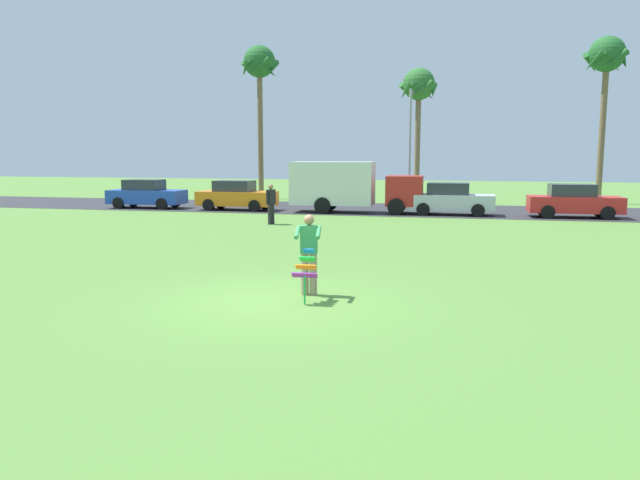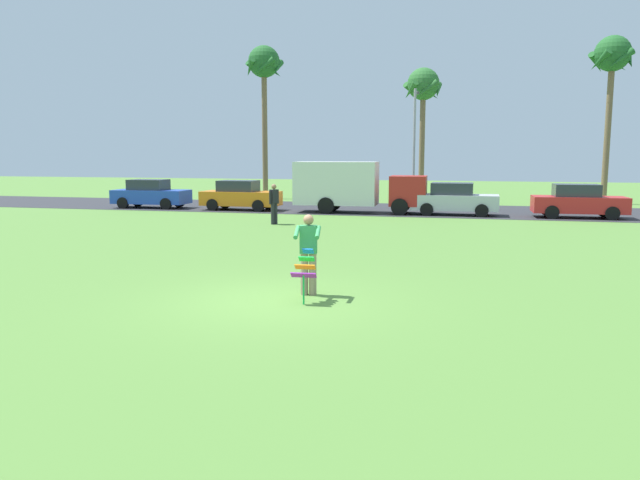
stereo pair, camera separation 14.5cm
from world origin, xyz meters
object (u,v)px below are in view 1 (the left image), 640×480
(parked_car_blue, at_px, (146,194))
(palm_tree_centre_far, at_px, (606,62))
(palm_tree_right_near, at_px, (419,90))
(parked_truck_red_cab, at_px, (349,185))
(streetlight_pole, at_px, (410,138))
(person_walker_near, at_px, (271,203))
(person_kite_flyer, at_px, (309,251))
(palm_tree_left_near, at_px, (260,69))
(kite_held, at_px, (306,268))
(parked_car_orange, at_px, (237,196))
(parked_car_silver, at_px, (450,199))
(parked_car_red, at_px, (574,202))

(parked_car_blue, height_order, palm_tree_centre_far, palm_tree_centre_far)
(palm_tree_right_near, bearing_deg, parked_truck_red_cab, -104.01)
(streetlight_pole, distance_m, person_walker_near, 14.81)
(parked_car_blue, height_order, streetlight_pole, streetlight_pole)
(person_kite_flyer, height_order, palm_tree_right_near, palm_tree_right_near)
(palm_tree_left_near, xyz_separation_m, streetlight_pole, (10.14, -0.91, -4.61))
(kite_held, bearing_deg, palm_tree_left_near, 110.78)
(parked_car_blue, relative_size, palm_tree_left_near, 0.42)
(parked_car_orange, height_order, palm_tree_right_near, palm_tree_right_near)
(palm_tree_centre_far, relative_size, person_walker_near, 5.76)
(parked_car_silver, xyz_separation_m, palm_tree_centre_far, (8.63, 9.47, 7.65))
(parked_car_orange, bearing_deg, streetlight_pole, 42.18)
(palm_tree_left_near, bearing_deg, streetlight_pole, -5.13)
(palm_tree_centre_far, bearing_deg, parked_car_red, -107.02)
(palm_tree_right_near, distance_m, person_walker_near, 18.34)
(parked_car_orange, bearing_deg, parked_car_silver, -0.00)
(parked_car_blue, bearing_deg, parked_car_silver, 0.00)
(parked_car_silver, distance_m, palm_tree_right_near, 12.61)
(parked_car_blue, relative_size, streetlight_pole, 0.61)
(parked_car_red, distance_m, palm_tree_left_near, 21.99)
(parked_car_blue, xyz_separation_m, person_walker_near, (9.30, -5.98, 0.16))
(parked_car_blue, distance_m, palm_tree_right_near, 18.80)
(parked_car_silver, distance_m, palm_tree_left_near, 17.40)
(parked_truck_red_cab, height_order, palm_tree_left_near, palm_tree_left_near)
(palm_tree_centre_far, height_order, person_walker_near, palm_tree_centre_far)
(palm_tree_right_near, bearing_deg, palm_tree_centre_far, -5.49)
(kite_held, height_order, parked_car_red, parked_car_red)
(parked_car_blue, height_order, palm_tree_right_near, palm_tree_right_near)
(kite_held, bearing_deg, person_kite_flyer, 99.59)
(parked_car_blue, xyz_separation_m, parked_car_orange, (5.38, 0.00, 0.00))
(person_kite_flyer, height_order, parked_car_orange, person_kite_flyer)
(parked_car_blue, bearing_deg, parked_car_orange, 0.01)
(parked_car_red, bearing_deg, palm_tree_centre_far, 72.98)
(parked_car_orange, xyz_separation_m, palm_tree_right_near, (8.79, 10.55, 6.43))
(parked_truck_red_cab, height_order, parked_car_silver, parked_truck_red_cab)
(person_kite_flyer, distance_m, palm_tree_centre_far, 31.03)
(parked_car_silver, distance_m, palm_tree_centre_far, 14.93)
(parked_truck_red_cab, xyz_separation_m, person_walker_near, (-2.24, -5.99, -0.48))
(parked_car_blue, relative_size, palm_tree_right_near, 0.49)
(palm_tree_right_near, bearing_deg, parked_car_silver, -76.55)
(kite_held, xyz_separation_m, person_walker_near, (-5.06, 13.21, 0.23))
(parked_car_silver, bearing_deg, parked_car_orange, 180.00)
(parked_car_red, distance_m, streetlight_pole, 11.94)
(palm_tree_left_near, bearing_deg, parked_car_orange, -79.61)
(parked_car_blue, bearing_deg, palm_tree_left_near, 66.34)
(palm_tree_centre_far, bearing_deg, palm_tree_right_near, 174.51)
(kite_held, height_order, streetlight_pole, streetlight_pole)
(parked_car_orange, distance_m, parked_car_silver, 11.31)
(person_kite_flyer, height_order, streetlight_pole, streetlight_pole)
(parked_car_red, bearing_deg, palm_tree_left_near, 155.07)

